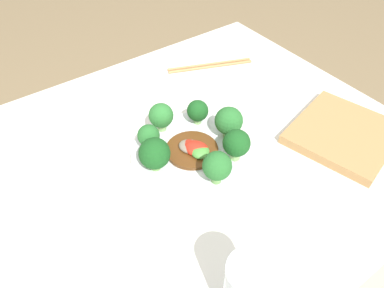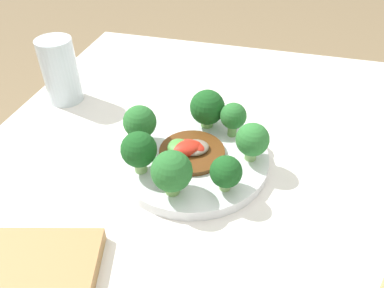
% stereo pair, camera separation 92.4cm
% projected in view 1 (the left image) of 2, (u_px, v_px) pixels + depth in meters
% --- Properties ---
extents(table, '(0.92, 0.76, 0.72)m').
position_uv_depth(table, '(190.00, 245.00, 1.01)').
color(table, silver).
rests_on(table, ground_plane).
extents(plate, '(0.24, 0.24, 0.02)m').
position_uv_depth(plate, '(192.00, 154.00, 0.74)').
color(plate, silver).
rests_on(plate, table).
extents(broccoli_northwest, '(0.04, 0.04, 0.06)m').
position_uv_depth(broccoli_northwest, '(149.00, 136.00, 0.72)').
color(broccoli_northwest, '#70A356').
rests_on(broccoli_northwest, plate).
extents(broccoli_north, '(0.05, 0.05, 0.06)m').
position_uv_depth(broccoli_north, '(161.00, 116.00, 0.76)').
color(broccoli_north, '#89B76B').
rests_on(broccoli_north, plate).
extents(broccoli_east, '(0.06, 0.06, 0.07)m').
position_uv_depth(broccoli_east, '(229.00, 121.00, 0.74)').
color(broccoli_east, '#7AAD5B').
rests_on(broccoli_east, plate).
extents(broccoli_northeast, '(0.05, 0.05, 0.05)m').
position_uv_depth(broccoli_northeast, '(198.00, 111.00, 0.78)').
color(broccoli_northeast, '#89B76B').
rests_on(broccoli_northeast, plate).
extents(broccoli_southeast, '(0.05, 0.05, 0.07)m').
position_uv_depth(broccoli_southeast, '(236.00, 143.00, 0.70)').
color(broccoli_southeast, '#89B76B').
rests_on(broccoli_southeast, plate).
extents(broccoli_south, '(0.05, 0.05, 0.07)m').
position_uv_depth(broccoli_south, '(217.00, 166.00, 0.66)').
color(broccoli_south, '#70A356').
rests_on(broccoli_south, plate).
extents(broccoli_west, '(0.06, 0.06, 0.07)m').
position_uv_depth(broccoli_west, '(155.00, 154.00, 0.68)').
color(broccoli_west, '#7AAD5B').
rests_on(broccoli_west, plate).
extents(stirfry_center, '(0.10, 0.10, 0.02)m').
position_uv_depth(stirfry_center, '(193.00, 149.00, 0.73)').
color(stirfry_center, '#5B3314').
rests_on(stirfry_center, plate).
extents(chopsticks, '(0.22, 0.10, 0.01)m').
position_uv_depth(chopsticks, '(210.00, 65.00, 0.99)').
color(chopsticks, '#AD7F4C').
rests_on(chopsticks, table).
extents(cutting_board, '(0.25, 0.24, 0.02)m').
position_uv_depth(cutting_board, '(343.00, 134.00, 0.79)').
color(cutting_board, '#AD7F4C').
rests_on(cutting_board, table).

